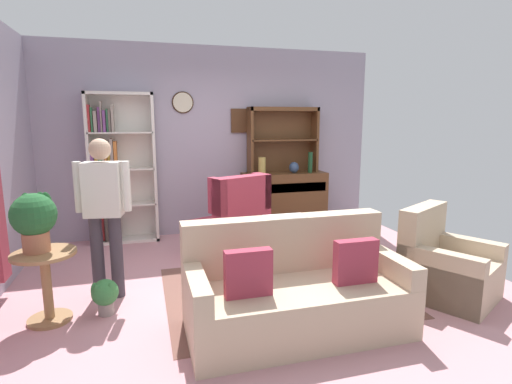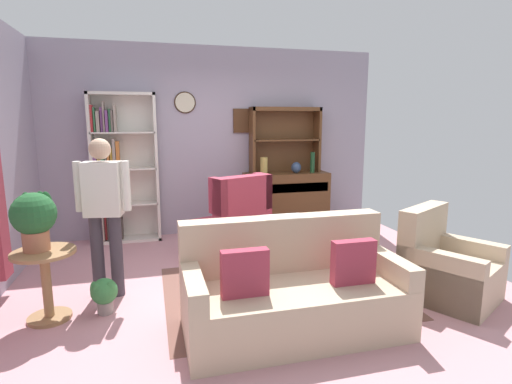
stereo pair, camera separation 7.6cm
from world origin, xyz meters
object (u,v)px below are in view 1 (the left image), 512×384
at_px(potted_plant_small, 105,294).
at_px(book_stack, 288,243).
at_px(armchair_floral, 446,268).
at_px(sideboard, 284,199).
at_px(wingback_chair, 233,225).
at_px(vase_round, 294,167).
at_px(coffee_table, 293,255).
at_px(bookshelf, 116,172).
at_px(couch_floral, 295,293).
at_px(bottle_wine, 310,162).
at_px(potted_plant_large, 34,218).
at_px(plant_stand, 46,279).
at_px(sideboard_hutch, 283,131).
at_px(vase_tall, 262,166).
at_px(person_reading, 104,207).

xyz_separation_m(potted_plant_small, book_stack, (1.80, 0.14, 0.28)).
relative_size(armchair_floral, book_stack, 5.33).
height_order(sideboard, armchair_floral, sideboard).
relative_size(wingback_chair, book_stack, 5.34).
bearing_deg(vase_round, coffee_table, -111.21).
relative_size(bookshelf, couch_floral, 1.17).
height_order(bottle_wine, coffee_table, bottle_wine).
relative_size(potted_plant_large, book_stack, 2.57).
bearing_deg(sideboard, vase_round, -27.17).
bearing_deg(plant_stand, sideboard_hutch, 37.89).
bearing_deg(bookshelf, couch_floral, -62.75).
bearing_deg(potted_plant_small, armchair_floral, -9.00).
bearing_deg(sideboard, sideboard_hutch, 90.00).
bearing_deg(vase_round, vase_tall, -178.51).
bearing_deg(book_stack, bookshelf, 129.57).
bearing_deg(vase_tall, armchair_floral, -67.29).
bearing_deg(book_stack, wingback_chair, 105.77).
height_order(bookshelf, armchair_floral, bookshelf).
xyz_separation_m(vase_round, coffee_table, (-0.79, -2.05, -0.65)).
height_order(sideboard_hutch, armchair_floral, sideboard_hutch).
xyz_separation_m(bookshelf, book_stack, (1.77, -2.15, -0.54)).
bearing_deg(sideboard_hutch, book_stack, -107.81).
distance_m(sideboard, vase_round, 0.52).
distance_m(potted_plant_large, book_stack, 2.36).
height_order(bottle_wine, potted_plant_small, bottle_wine).
distance_m(bookshelf, book_stack, 2.84).
xyz_separation_m(vase_tall, book_stack, (-0.31, -1.98, -0.58)).
height_order(armchair_floral, book_stack, armchair_floral).
relative_size(potted_plant_large, person_reading, 0.32).
bearing_deg(potted_plant_large, bookshelf, 76.47).
relative_size(sideboard_hutch, potted_plant_small, 3.37).
bearing_deg(potted_plant_large, vase_tall, 38.38).
relative_size(plant_stand, coffee_table, 0.78).
relative_size(sideboard, potted_plant_small, 3.98).
distance_m(sideboard, coffee_table, 2.22).
height_order(vase_tall, potted_plant_small, vase_tall).
relative_size(couch_floral, coffee_table, 2.25).
distance_m(vase_round, potted_plant_small, 3.49).
height_order(sideboard_hutch, book_stack, sideboard_hutch).
distance_m(bookshelf, wingback_chair, 1.86).
bearing_deg(vase_round, bottle_wine, -4.95).
distance_m(bookshelf, vase_tall, 2.09).
height_order(vase_round, coffee_table, vase_round).
bearing_deg(person_reading, book_stack, -7.95).
xyz_separation_m(armchair_floral, potted_plant_large, (-3.72, 0.56, 0.63)).
bearing_deg(sideboard_hutch, sideboard, -90.00).
height_order(vase_round, bottle_wine, bottle_wine).
bearing_deg(potted_plant_small, bookshelf, 89.36).
bearing_deg(potted_plant_small, plant_stand, 178.23).
bearing_deg(couch_floral, armchair_floral, 5.87).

